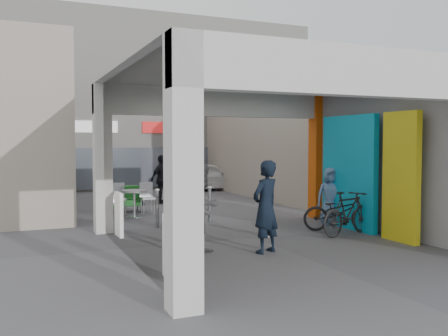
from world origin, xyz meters
name	(u,v)px	position (x,y,z in m)	size (l,w,h in m)	color
ground	(255,238)	(0.00, 0.00, 0.00)	(90.00, 90.00, 0.00)	#535358
arcade_canopy	(295,135)	(0.54, -0.82, 2.30)	(6.40, 6.45, 6.40)	silver
far_building	(124,103)	(0.00, 13.99, 3.99)	(18.00, 4.08, 8.00)	silver
plaza_bldg_left	(27,131)	(-4.50, 7.50, 2.50)	(2.00, 9.00, 5.00)	#A09485
plaza_bldg_right	(272,133)	(4.50, 7.50, 2.50)	(2.00, 9.00, 5.00)	#A09485
bollard_left	(157,208)	(-1.62, 2.23, 0.47)	(0.09, 0.09, 0.95)	gray
bollard_center	(210,205)	(-0.10, 2.51, 0.47)	(0.09, 0.09, 0.93)	gray
bollard_right	(266,203)	(1.62, 2.52, 0.43)	(0.09, 0.09, 0.85)	gray
advert_board_near	(168,247)	(-2.75, -2.47, 0.51)	(0.15, 0.56, 1.00)	white
advert_board_far	(119,214)	(-2.75, 1.40, 0.51)	(0.11, 0.55, 1.00)	white
cafe_set	(128,205)	(-1.90, 4.41, 0.33)	(1.54, 1.24, 0.93)	#B4B4B9
produce_stand	(123,202)	(-1.86, 5.25, 0.31)	(1.20, 0.65, 0.79)	black
crate_stack	(190,193)	(1.03, 7.33, 0.28)	(0.55, 0.51, 0.56)	#19591A
border_collie	(268,226)	(0.36, 0.03, 0.23)	(0.21, 0.42, 0.57)	black
man_with_dog	(266,207)	(-0.47, -1.42, 0.90)	(0.65, 0.43, 1.79)	black
man_back_turned	(202,208)	(-1.64, -1.03, 0.88)	(0.85, 0.67, 1.76)	#3F3E41
man_elderly	(331,196)	(2.60, 0.81, 0.75)	(0.73, 0.47, 1.49)	#5980AE
man_crates	(162,179)	(-0.15, 6.87, 0.85)	(0.99, 0.41, 1.69)	black
bicycle_front	(339,212)	(2.30, 0.02, 0.46)	(0.62, 1.76, 0.93)	black
bicycle_rear	(348,213)	(2.11, -0.56, 0.51)	(0.48, 1.71, 1.02)	black
white_van	(206,176)	(2.94, 10.67, 0.63)	(1.49, 3.70, 1.26)	white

